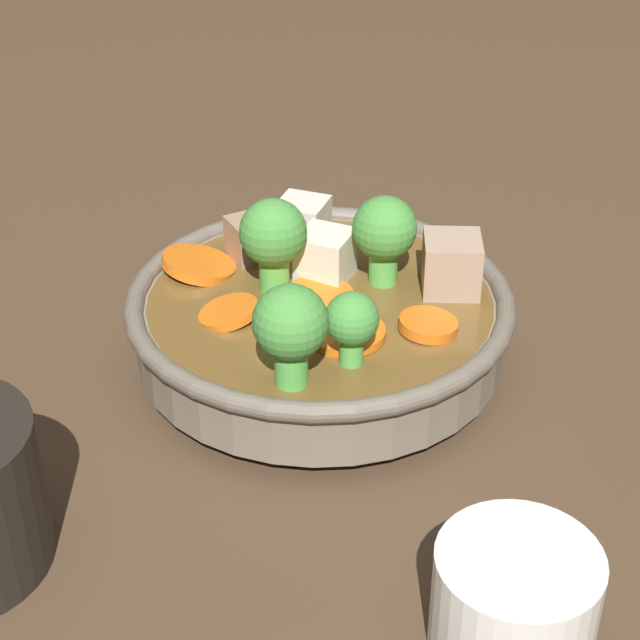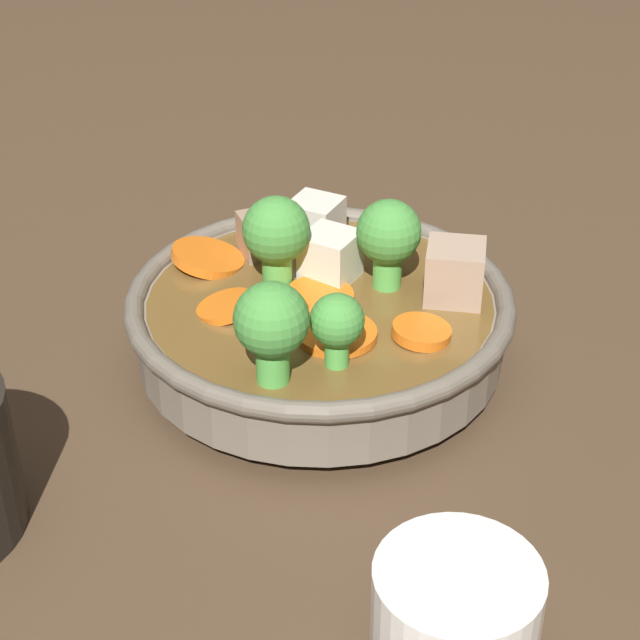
{
  "view_description": "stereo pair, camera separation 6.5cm",
  "coord_description": "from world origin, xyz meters",
  "views": [
    {
      "loc": [
        0.09,
        0.54,
        0.38
      ],
      "look_at": [
        0.0,
        0.0,
        0.03
      ],
      "focal_mm": 60.0,
      "sensor_mm": 36.0,
      "label": 1
    },
    {
      "loc": [
        0.02,
        0.55,
        0.38
      ],
      "look_at": [
        0.0,
        0.0,
        0.03
      ],
      "focal_mm": 60.0,
      "sensor_mm": 36.0,
      "label": 2
    }
  ],
  "objects": [
    {
      "name": "stirfry_bowl",
      "position": [
        -0.0,
        0.0,
        0.04
      ],
      "size": [
        0.23,
        0.23,
        0.11
      ],
      "color": "slate",
      "rests_on": "ground_plane"
    },
    {
      "name": "tea_cup",
      "position": [
        -0.05,
        0.23,
        0.03
      ],
      "size": [
        0.07,
        0.07,
        0.05
      ],
      "color": "white",
      "rests_on": "ground_plane"
    },
    {
      "name": "ground_plane",
      "position": [
        0.0,
        0.0,
        0.0
      ],
      "size": [
        3.0,
        3.0,
        0.0
      ],
      "primitive_type": "plane",
      "color": "#4C3826"
    }
  ]
}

